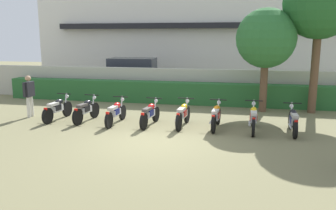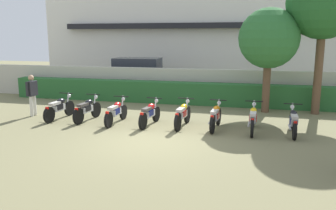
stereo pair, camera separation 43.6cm
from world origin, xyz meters
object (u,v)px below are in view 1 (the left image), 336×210
(motorcycle_in_row_3, at_px, (150,114))
(motorcycle_in_row_6, at_px, (253,118))
(inspector_person, at_px, (29,93))
(tree_near_inspector, at_px, (266,39))
(motorcycle_in_row_0, at_px, (57,109))
(motorcycle_in_row_2, at_px, (116,112))
(tree_far_side, at_px, (320,4))
(motorcycle_in_row_1, at_px, (86,110))
(motorcycle_in_row_4, at_px, (183,114))
(parked_car, at_px, (135,74))
(motorcycle_in_row_7, at_px, (293,120))
(motorcycle_in_row_5, at_px, (216,116))

(motorcycle_in_row_3, distance_m, motorcycle_in_row_6, 3.60)
(motorcycle_in_row_6, xyz_separation_m, inspector_person, (-8.61, 0.35, 0.52))
(tree_near_inspector, distance_m, motorcycle_in_row_0, 8.80)
(motorcycle_in_row_2, relative_size, motorcycle_in_row_3, 1.07)
(tree_near_inspector, distance_m, motorcycle_in_row_6, 4.26)
(tree_far_side, height_order, motorcycle_in_row_2, tree_far_side)
(motorcycle_in_row_1, distance_m, motorcycle_in_row_6, 6.10)
(tree_near_inspector, bearing_deg, motorcycle_in_row_2, -147.92)
(motorcycle_in_row_3, bearing_deg, motorcycle_in_row_4, -79.32)
(motorcycle_in_row_1, bearing_deg, motorcycle_in_row_0, 96.81)
(parked_car, relative_size, motorcycle_in_row_2, 2.40)
(motorcycle_in_row_1, height_order, motorcycle_in_row_6, motorcycle_in_row_6)
(motorcycle_in_row_4, xyz_separation_m, motorcycle_in_row_7, (3.68, -0.12, -0.01))
(inspector_person, bearing_deg, parked_car, 76.40)
(motorcycle_in_row_0, bearing_deg, tree_near_inspector, -63.57)
(motorcycle_in_row_1, bearing_deg, tree_far_side, -62.63)
(tree_near_inspector, distance_m, motorcycle_in_row_2, 6.85)
(motorcycle_in_row_3, xyz_separation_m, motorcycle_in_row_4, (1.18, 0.09, 0.01))
(tree_far_side, distance_m, motorcycle_in_row_7, 5.44)
(parked_car, xyz_separation_m, motorcycle_in_row_7, (7.97, -8.25, -0.49))
(motorcycle_in_row_7, bearing_deg, tree_far_side, -18.42)
(tree_far_side, relative_size, motorcycle_in_row_4, 3.21)
(motorcycle_in_row_5, bearing_deg, parked_car, 37.47)
(motorcycle_in_row_0, bearing_deg, motorcycle_in_row_4, -86.29)
(motorcycle_in_row_7, bearing_deg, motorcycle_in_row_1, 89.66)
(parked_car, distance_m, tree_far_side, 10.91)
(motorcycle_in_row_1, xyz_separation_m, inspector_person, (-2.51, 0.25, 0.53))
(parked_car, relative_size, motorcycle_in_row_4, 2.49)
(tree_far_side, relative_size, motorcycle_in_row_2, 3.09)
(motorcycle_in_row_0, height_order, motorcycle_in_row_3, motorcycle_in_row_0)
(motorcycle_in_row_4, bearing_deg, motorcycle_in_row_3, 98.88)
(parked_car, distance_m, tree_near_inspector, 8.94)
(motorcycle_in_row_1, xyz_separation_m, motorcycle_in_row_7, (7.37, -0.13, -0.00))
(motorcycle_in_row_7, bearing_deg, motorcycle_in_row_2, 90.62)
(motorcycle_in_row_4, xyz_separation_m, motorcycle_in_row_6, (2.41, -0.09, 0.00))
(motorcycle_in_row_0, distance_m, motorcycle_in_row_2, 2.39)
(motorcycle_in_row_0, distance_m, motorcycle_in_row_6, 7.27)
(tree_near_inspector, distance_m, tree_far_side, 2.43)
(motorcycle_in_row_1, relative_size, motorcycle_in_row_5, 0.99)
(motorcycle_in_row_4, bearing_deg, tree_far_side, -50.98)
(tree_near_inspector, height_order, motorcycle_in_row_4, tree_near_inspector)
(tree_far_side, bearing_deg, motorcycle_in_row_5, -137.41)
(tree_near_inspector, relative_size, motorcycle_in_row_3, 2.41)
(tree_far_side, relative_size, motorcycle_in_row_5, 3.24)
(motorcycle_in_row_7, bearing_deg, parked_car, 44.73)
(parked_car, height_order, inspector_person, parked_car)
(parked_car, height_order, motorcycle_in_row_3, parked_car)
(motorcycle_in_row_3, bearing_deg, motorcycle_in_row_1, 93.66)
(tree_near_inspector, xyz_separation_m, motorcycle_in_row_1, (-6.58, -3.24, -2.60))
(tree_near_inspector, relative_size, motorcycle_in_row_0, 2.24)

